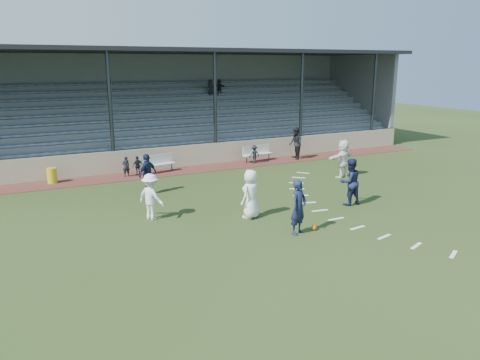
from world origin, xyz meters
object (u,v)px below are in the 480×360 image
at_px(player_white_lead, 251,194).
at_px(player_navy_lead, 299,207).
at_px(bench_right, 257,152).
at_px(official, 296,143).
at_px(football, 314,228).
at_px(bench_left, 157,162).
at_px(trash_bin, 52,175).

height_order(player_white_lead, player_navy_lead, player_navy_lead).
distance_m(bench_right, official, 2.51).
relative_size(football, player_white_lead, 0.10).
bearing_deg(official, player_white_lead, -25.81).
bearing_deg(bench_left, football, -91.37).
bearing_deg(bench_right, bench_left, 173.13).
bearing_deg(official, bench_left, -76.12).
bearing_deg(bench_left, player_white_lead, -96.92).
xyz_separation_m(bench_right, trash_bin, (-11.61, -0.11, -0.19)).
bearing_deg(bench_right, football, -118.00).
xyz_separation_m(bench_left, official, (8.69, -0.31, 0.41)).
xyz_separation_m(bench_left, football, (2.26, -11.28, -0.49)).
bearing_deg(bench_right, trash_bin, 171.75).
distance_m(bench_left, official, 8.70).
relative_size(bench_left, bench_right, 1.00).
xyz_separation_m(football, player_navy_lead, (-0.70, -0.02, 0.86)).
xyz_separation_m(bench_left, player_white_lead, (0.92, -9.02, 0.36)).
bearing_deg(bench_left, player_navy_lead, -94.83).
height_order(bench_right, official, official).
distance_m(player_white_lead, player_navy_lead, 2.37).
bearing_deg(player_white_lead, trash_bin, -84.46).
bearing_deg(player_navy_lead, official, 32.86).
bearing_deg(trash_bin, player_navy_lead, -58.81).
bearing_deg(player_navy_lead, trash_bin, 96.98).
bearing_deg(official, football, -14.43).
bearing_deg(official, trash_bin, -75.76).
distance_m(player_navy_lead, official, 13.10).
relative_size(bench_left, official, 1.05).
height_order(football, official, official).
height_order(player_navy_lead, official, official).
relative_size(bench_right, player_navy_lead, 1.06).
distance_m(player_white_lead, official, 11.67).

